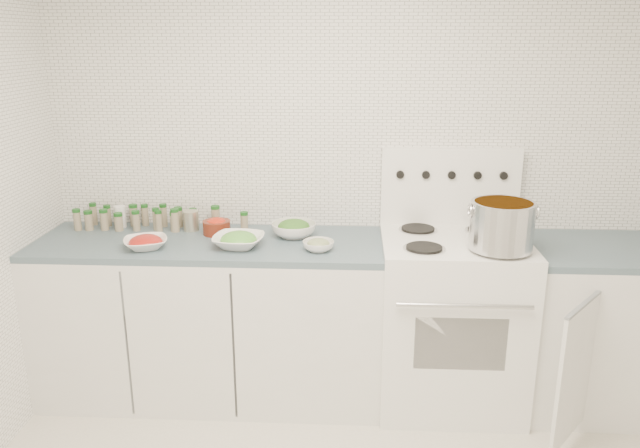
% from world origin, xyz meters
% --- Properties ---
extents(room_walls, '(3.54, 3.04, 2.52)m').
position_xyz_m(room_walls, '(0.00, 0.00, 1.56)').
color(room_walls, white).
rests_on(room_walls, ground).
extents(counter_left, '(1.85, 0.62, 0.90)m').
position_xyz_m(counter_left, '(-0.82, 1.19, 0.45)').
color(counter_left, white).
rests_on(counter_left, ground).
extents(stove, '(0.76, 0.70, 1.36)m').
position_xyz_m(stove, '(0.48, 1.19, 0.50)').
color(stove, white).
rests_on(stove, ground).
extents(counter_right, '(0.89, 0.94, 0.90)m').
position_xyz_m(counter_right, '(1.30, 1.19, 0.45)').
color(counter_right, white).
rests_on(counter_right, ground).
extents(stock_pot, '(0.33, 0.31, 0.24)m').
position_xyz_m(stock_pot, '(0.67, 1.01, 1.07)').
color(stock_pot, silver).
rests_on(stock_pot, stove).
extents(bowl_tomato, '(0.28, 0.28, 0.07)m').
position_xyz_m(bowl_tomato, '(-1.12, 1.05, 0.93)').
color(bowl_tomato, white).
rests_on(bowl_tomato, counter_left).
extents(bowl_snowpea, '(0.29, 0.29, 0.09)m').
position_xyz_m(bowl_snowpea, '(-0.64, 1.09, 0.94)').
color(bowl_snowpea, white).
rests_on(bowl_snowpea, counter_left).
extents(bowl_broccoli, '(0.26, 0.26, 0.10)m').
position_xyz_m(bowl_broccoli, '(-0.38, 1.29, 0.95)').
color(bowl_broccoli, white).
rests_on(bowl_broccoli, counter_left).
extents(bowl_zucchini, '(0.19, 0.19, 0.06)m').
position_xyz_m(bowl_zucchini, '(-0.23, 1.06, 0.93)').
color(bowl_zucchini, white).
rests_on(bowl_zucchini, counter_left).
extents(bowl_pepper, '(0.15, 0.15, 0.09)m').
position_xyz_m(bowl_pepper, '(-0.80, 1.31, 0.95)').
color(bowl_pepper, '#611F10').
rests_on(bowl_pepper, counter_left).
extents(salt_canister, '(0.08, 0.08, 0.12)m').
position_xyz_m(salt_canister, '(-1.38, 1.41, 0.96)').
color(salt_canister, white).
rests_on(salt_canister, counter_left).
extents(tin_can, '(0.10, 0.10, 0.11)m').
position_xyz_m(tin_can, '(-0.96, 1.37, 0.96)').
color(tin_can, '#B0AC95').
rests_on(tin_can, counter_left).
extents(spice_cluster, '(0.98, 0.16, 0.13)m').
position_xyz_m(spice_cluster, '(-1.21, 1.39, 0.96)').
color(spice_cluster, gray).
rests_on(spice_cluster, counter_left).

